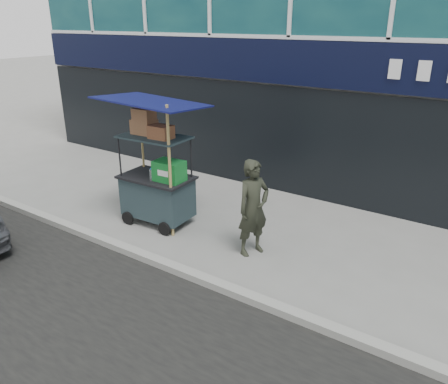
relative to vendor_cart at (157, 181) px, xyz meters
The scene contains 4 objects.
ground 1.81m from the vendor_cart, 40.24° to the right, with size 80.00×80.00×0.00m, color slate.
curb 1.91m from the vendor_cart, 45.31° to the right, with size 80.00×0.18×0.12m, color gray.
vendor_cart is the anchor object (origin of this frame).
vendor_man 2.13m from the vendor_cart, ahead, with size 0.61×0.40×1.66m, color black.
Camera 1 is at (4.24, -4.72, 3.75)m, focal length 35.00 mm.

